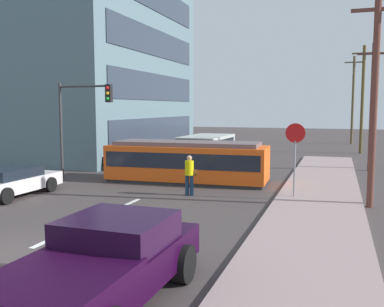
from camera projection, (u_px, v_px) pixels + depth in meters
The scene contains 20 objects.
ground_plane at pixel (165, 187), 19.92m from camera, with size 120.00×120.00×0.00m, color #433B3A.
sidewalk_curb_right at pixel (314, 219), 13.99m from camera, with size 3.20×36.00×0.14m, color gray.
lane_stripe_1 at pixel (59, 235), 12.37m from camera, with size 0.16×2.40×0.01m, color silver.
lane_stripe_2 at pixel (124, 206), 16.15m from camera, with size 0.16×2.40×0.01m, color silver.
lane_stripe_3 at pixel (211, 166), 27.14m from camera, with size 0.16×2.40×0.01m, color silver.
lane_stripe_4 at pixel (233, 156), 32.80m from camera, with size 0.16×2.40×0.01m, color silver.
corner_building at pixel (58, 31), 34.28m from camera, with size 16.91×17.20×19.20m.
streetcar_tram at pixel (187, 161), 21.22m from camera, with size 7.85×2.88×1.99m.
city_bus at pixel (206, 148), 28.31m from camera, with size 2.67×5.09×1.81m.
pedestrian_crossing at pixel (190, 173), 17.95m from camera, with size 0.51×0.36×1.67m.
pickup_truck_parked at pixel (105, 263), 7.94m from camera, with size 2.34×5.03×1.55m.
parked_sedan_mid at pixel (10, 181), 17.82m from camera, with size 2.18×4.37×1.19m.
parked_sedan_far at pixel (123, 157), 26.76m from camera, with size 2.08×4.02×1.19m.
parked_sedan_furthest at pixel (162, 148), 32.36m from camera, with size 2.09×4.33×1.19m.
stop_sign at pixel (295, 144), 16.97m from camera, with size 0.76×0.07×2.88m.
traffic_light_mast at pixel (81, 112), 21.02m from camera, with size 2.91×0.33×4.84m.
utility_pole_near at pixel (374, 97), 15.51m from camera, with size 1.80×0.24×7.64m.
utility_pole_mid at pixel (372, 104), 24.76m from camera, with size 1.80×0.24×7.25m.
utility_pole_far at pixel (362, 98), 34.12m from camera, with size 1.80×0.24×8.42m.
utility_pole_distant at pixel (353, 99), 43.00m from camera, with size 1.80×0.24×8.64m.
Camera 1 is at (7.43, -8.23, 3.63)m, focal length 40.74 mm.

